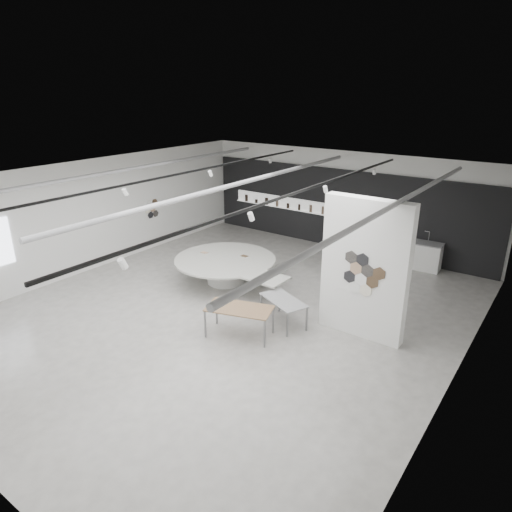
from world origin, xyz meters
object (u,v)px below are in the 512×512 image
Objects in this scene: sample_table_wood at (239,310)px; kitchen_counter at (416,254)px; display_island at (227,267)px; sample_table_stone at (283,302)px; partition_column at (365,269)px.

kitchen_counter is at bearing 73.60° from sample_table_wood.
display_island is at bearing -136.08° from kitchen_counter.
sample_table_stone is (0.58, 1.19, -0.07)m from sample_table_wood.
kitchen_counter is (1.60, 6.21, -0.16)m from sample_table_stone.
partition_column reaches higher than sample_table_wood.
partition_column is at bearing -90.39° from kitchen_counter.
partition_column is at bearing 20.26° from sample_table_stone.
kitchen_counter is (2.18, 7.40, -0.24)m from sample_table_wood.
partition_column is 2.33× the size of sample_table_stone.
kitchen_counter reaches higher than display_island.
partition_column is at bearing 37.30° from sample_table_wood.
sample_table_wood is 1.19× the size of sample_table_stone.
kitchen_counter is (4.57, 4.98, -0.06)m from display_island.
partition_column is at bearing -5.06° from display_island.
partition_column is 2.33m from sample_table_stone.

